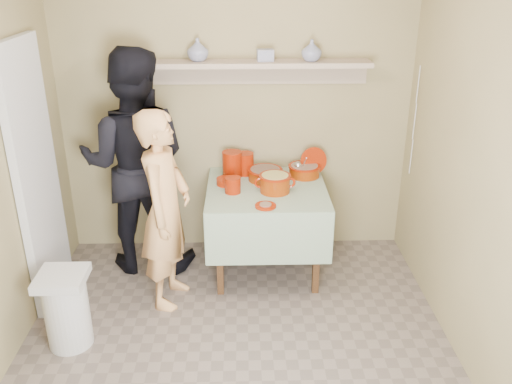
{
  "coord_description": "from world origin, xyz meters",
  "views": [
    {
      "loc": [
        0.06,
        -2.78,
        2.49
      ],
      "look_at": [
        0.15,
        0.75,
        0.95
      ],
      "focal_mm": 38.0,
      "sensor_mm": 36.0,
      "label": 1
    }
  ],
  "objects_px": {
    "person_cook": "(166,210)",
    "trash_bin": "(67,309)",
    "person_helper": "(135,163)",
    "serving_table": "(266,201)",
    "cazuela_rice": "(275,182)"
  },
  "relations": [
    {
      "from": "person_cook",
      "to": "trash_bin",
      "type": "bearing_deg",
      "value": 141.27
    },
    {
      "from": "person_helper",
      "to": "serving_table",
      "type": "distance_m",
      "value": 1.12
    },
    {
      "from": "person_helper",
      "to": "person_cook",
      "type": "bearing_deg",
      "value": 120.37
    },
    {
      "from": "person_helper",
      "to": "trash_bin",
      "type": "xyz_separation_m",
      "value": [
        -0.33,
        -1.09,
        -0.66
      ]
    },
    {
      "from": "person_cook",
      "to": "person_helper",
      "type": "bearing_deg",
      "value": 40.13
    },
    {
      "from": "person_helper",
      "to": "trash_bin",
      "type": "distance_m",
      "value": 1.31
    },
    {
      "from": "person_cook",
      "to": "person_helper",
      "type": "relative_size",
      "value": 0.82
    },
    {
      "from": "person_helper",
      "to": "serving_table",
      "type": "xyz_separation_m",
      "value": [
        1.07,
        -0.12,
        -0.3
      ]
    },
    {
      "from": "cazuela_rice",
      "to": "trash_bin",
      "type": "height_order",
      "value": "cazuela_rice"
    },
    {
      "from": "serving_table",
      "to": "trash_bin",
      "type": "bearing_deg",
      "value": -145.43
    },
    {
      "from": "cazuela_rice",
      "to": "trash_bin",
      "type": "distance_m",
      "value": 1.8
    },
    {
      "from": "trash_bin",
      "to": "serving_table",
      "type": "bearing_deg",
      "value": 34.57
    },
    {
      "from": "person_cook",
      "to": "serving_table",
      "type": "xyz_separation_m",
      "value": [
        0.77,
        0.43,
        -0.12
      ]
    },
    {
      "from": "person_helper",
      "to": "serving_table",
      "type": "relative_size",
      "value": 1.93
    },
    {
      "from": "person_helper",
      "to": "serving_table",
      "type": "bearing_deg",
      "value": 174.89
    }
  ]
}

